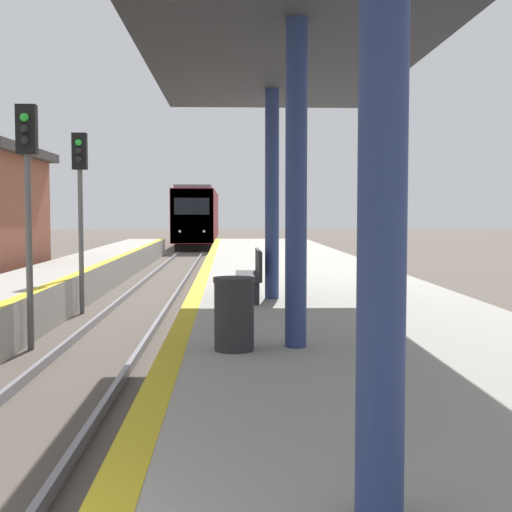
{
  "coord_description": "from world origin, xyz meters",
  "views": [
    {
      "loc": [
        2.32,
        -2.41,
        2.55
      ],
      "look_at": [
        3.12,
        18.95,
        1.22
      ],
      "focal_mm": 50.0,
      "sensor_mm": 36.0,
      "label": 1
    }
  ],
  "objects_px": {
    "trash_bin": "(234,314)",
    "bench": "(252,273)",
    "signal_mid": "(27,179)",
    "train": "(198,217)",
    "signal_far": "(80,188)"
  },
  "relations": [
    {
      "from": "trash_bin",
      "to": "bench",
      "type": "height_order",
      "value": "bench"
    },
    {
      "from": "signal_mid",
      "to": "bench",
      "type": "height_order",
      "value": "signal_mid"
    },
    {
      "from": "signal_mid",
      "to": "bench",
      "type": "distance_m",
      "value": 4.44
    },
    {
      "from": "train",
      "to": "bench",
      "type": "relative_size",
      "value": 10.7
    },
    {
      "from": "signal_mid",
      "to": "trash_bin",
      "type": "height_order",
      "value": "signal_mid"
    },
    {
      "from": "signal_mid",
      "to": "signal_far",
      "type": "relative_size",
      "value": 1.0
    },
    {
      "from": "train",
      "to": "signal_far",
      "type": "bearing_deg",
      "value": -92.22
    },
    {
      "from": "train",
      "to": "signal_far",
      "type": "relative_size",
      "value": 4.05
    },
    {
      "from": "signal_far",
      "to": "trash_bin",
      "type": "distance_m",
      "value": 10.47
    },
    {
      "from": "signal_mid",
      "to": "trash_bin",
      "type": "relative_size",
      "value": 5.26
    },
    {
      "from": "train",
      "to": "signal_mid",
      "type": "bearing_deg",
      "value": -91.94
    },
    {
      "from": "signal_mid",
      "to": "bench",
      "type": "xyz_separation_m",
      "value": [
        4.09,
        -0.24,
        -1.71
      ]
    },
    {
      "from": "signal_far",
      "to": "bench",
      "type": "bearing_deg",
      "value": -50.11
    },
    {
      "from": "train",
      "to": "signal_mid",
      "type": "xyz_separation_m",
      "value": [
        -1.36,
        -40.07,
        0.98
      ]
    },
    {
      "from": "trash_bin",
      "to": "bench",
      "type": "distance_m",
      "value": 4.72
    }
  ]
}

